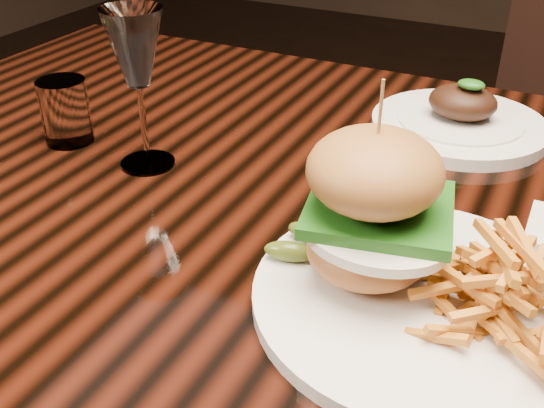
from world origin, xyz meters
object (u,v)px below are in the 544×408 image
at_px(dining_table, 370,256).
at_px(burger_plate, 424,255).
at_px(wine_glass, 135,53).
at_px(far_dish, 460,121).

relative_size(dining_table, burger_plate, 5.03).
distance_m(burger_plate, wine_glass, 0.42).
distance_m(dining_table, far_dish, 0.27).
relative_size(burger_plate, wine_glass, 1.56).
relative_size(burger_plate, far_dish, 1.27).
distance_m(burger_plate, far_dish, 0.41).
relative_size(wine_glass, far_dish, 0.81).
distance_m(dining_table, wine_glass, 0.38).
bearing_deg(burger_plate, dining_table, 120.99).
bearing_deg(wine_glass, dining_table, 7.21).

